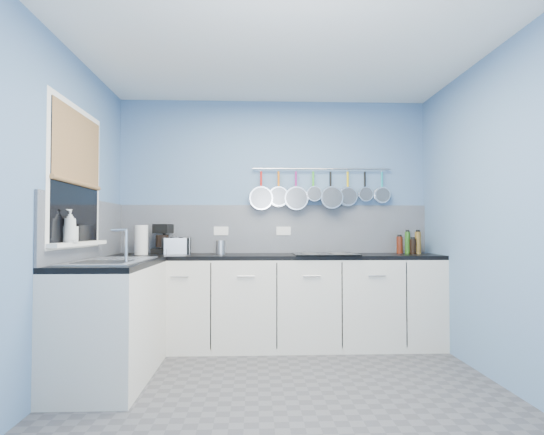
{
  "coord_description": "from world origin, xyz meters",
  "views": [
    {
      "loc": [
        -0.21,
        -3.17,
        1.14
      ],
      "look_at": [
        -0.05,
        0.75,
        1.25
      ],
      "focal_mm": 29.45,
      "sensor_mm": 36.0,
      "label": 1
    }
  ],
  "objects": [
    {
      "name": "wall_front",
      "position": [
        0.0,
        -1.51,
        1.25
      ],
      "size": [
        3.2,
        0.02,
        2.5
      ],
      "primitive_type": "cube",
      "color": "#5477A2",
      "rests_on": "ground"
    },
    {
      "name": "mixer_tap",
      "position": [
        -1.14,
        0.12,
        1.03
      ],
      "size": [
        0.12,
        0.08,
        0.26
      ],
      "primitive_type": null,
      "color": "silver",
      "rests_on": "worktop_left"
    },
    {
      "name": "socket_left",
      "position": [
        -0.55,
        1.48,
        1.13
      ],
      "size": [
        0.15,
        0.01,
        0.09
      ],
      "primitive_type": "cube",
      "color": "white",
      "rests_on": "backsplash_back"
    },
    {
      "name": "worktop_left",
      "position": [
        -1.3,
        0.3,
        0.88
      ],
      "size": [
        0.6,
        1.2,
        0.04
      ],
      "primitive_type": "cube",
      "color": "black",
      "rests_on": "cabinet_run_left"
    },
    {
      "name": "pot_rail",
      "position": [
        0.5,
        1.45,
        1.78
      ],
      "size": [
        1.45,
        0.02,
        0.02
      ],
      "primitive_type": "cylinder",
      "rotation": [
        0.0,
        1.57,
        0.0
      ],
      "color": "silver",
      "rests_on": "wall_back"
    },
    {
      "name": "wall_back",
      "position": [
        0.0,
        1.51,
        1.25
      ],
      "size": [
        3.2,
        0.02,
        2.5
      ],
      "primitive_type": "cube",
      "color": "#5477A2",
      "rests_on": "ground"
    },
    {
      "name": "cabinet_run_left",
      "position": [
        -1.3,
        0.3,
        0.43
      ],
      "size": [
        0.6,
        1.2,
        0.86
      ],
      "primitive_type": "cube",
      "color": "silver",
      "rests_on": "ground"
    },
    {
      "name": "condiment_4",
      "position": [
        1.38,
        1.22,
        0.97
      ],
      "size": [
        0.06,
        0.06,
        0.15
      ],
      "primitive_type": "cylinder",
      "color": "black",
      "rests_on": "worktop_back"
    },
    {
      "name": "backsplash_left",
      "position": [
        -1.59,
        0.6,
        1.15
      ],
      "size": [
        0.02,
        1.8,
        0.5
      ],
      "primitive_type": "cube",
      "color": "gray",
      "rests_on": "wall_left"
    },
    {
      "name": "pan_2",
      "position": [
        0.23,
        1.44,
        1.56
      ],
      "size": [
        0.25,
        0.09,
        0.44
      ],
      "primitive_type": null,
      "color": "silver",
      "rests_on": "pot_rail"
    },
    {
      "name": "condiment_3",
      "position": [
        1.43,
        1.23,
        1.01
      ],
      "size": [
        0.06,
        0.06,
        0.22
      ],
      "primitive_type": "cylinder",
      "color": "brown",
      "rests_on": "worktop_back"
    },
    {
      "name": "cabinet_run_back",
      "position": [
        0.0,
        1.2,
        0.43
      ],
      "size": [
        3.2,
        0.6,
        0.86
      ],
      "primitive_type": "cube",
      "color": "silver",
      "rests_on": "ground"
    },
    {
      "name": "window_glass",
      "position": [
        -1.57,
        0.3,
        1.55
      ],
      "size": [
        0.01,
        0.9,
        1.0
      ],
      "primitive_type": "cube",
      "color": "black",
      "rests_on": "wall_left"
    },
    {
      "name": "canister",
      "position": [
        -0.54,
        1.27,
        0.97
      ],
      "size": [
        0.11,
        0.11,
        0.14
      ],
      "primitive_type": "cylinder",
      "rotation": [
        0.0,
        0.0,
        -0.16
      ],
      "color": "silver",
      "rests_on": "worktop_back"
    },
    {
      "name": "bamboo_blind",
      "position": [
        -1.56,
        0.3,
        1.77
      ],
      "size": [
        0.01,
        0.9,
        0.55
      ],
      "primitive_type": "cube",
      "color": "#966646",
      "rests_on": "wall_left"
    },
    {
      "name": "toaster",
      "position": [
        -0.98,
        1.31,
        0.98
      ],
      "size": [
        0.28,
        0.2,
        0.16
      ],
      "primitive_type": "cube",
      "rotation": [
        0.0,
        0.0,
        0.23
      ],
      "color": "silver",
      "rests_on": "worktop_back"
    },
    {
      "name": "window_sill",
      "position": [
        -1.55,
        0.3,
        1.04
      ],
      "size": [
        0.1,
        0.98,
        0.03
      ],
      "primitive_type": "cube",
      "color": "white",
      "rests_on": "wall_left"
    },
    {
      "name": "condiment_1",
      "position": [
        1.36,
        1.31,
        1.01
      ],
      "size": [
        0.05,
        0.05,
        0.22
      ],
      "primitive_type": "cylinder",
      "color": "#265919",
      "rests_on": "worktop_back"
    },
    {
      "name": "wall_left",
      "position": [
        -1.61,
        0.0,
        1.25
      ],
      "size": [
        0.02,
        3.0,
        2.5
      ],
      "primitive_type": "cube",
      "color": "#5477A2",
      "rests_on": "ground"
    },
    {
      "name": "pan_4",
      "position": [
        0.59,
        1.44,
        1.57
      ],
      "size": [
        0.23,
        0.12,
        0.42
      ],
      "primitive_type": null,
      "color": "silver",
      "rests_on": "pot_rail"
    },
    {
      "name": "condiment_0",
      "position": [
        1.46,
        1.33,
        0.99
      ],
      "size": [
        0.06,
        0.06,
        0.18
      ],
      "primitive_type": "cylinder",
      "color": "#8C5914",
      "rests_on": "worktop_back"
    },
    {
      "name": "window_frame",
      "position": [
        -1.58,
        0.3,
        1.55
      ],
      "size": [
        0.01,
        1.0,
        1.1
      ],
      "primitive_type": "cube",
      "color": "white",
      "rests_on": "wall_left"
    },
    {
      "name": "hob",
      "position": [
        0.48,
        1.14,
        0.91
      ],
      "size": [
        0.61,
        0.53,
        0.01
      ],
      "primitive_type": "cube",
      "color": "black",
      "rests_on": "worktop_back"
    },
    {
      "name": "pan_3",
      "position": [
        0.41,
        1.44,
        1.61
      ],
      "size": [
        0.16,
        0.12,
        0.35
      ],
      "primitive_type": null,
      "color": "silver",
      "rests_on": "pot_rail"
    },
    {
      "name": "backsplash_back",
      "position": [
        0.0,
        1.49,
        1.15
      ],
      "size": [
        3.2,
        0.02,
        0.5
      ],
      "primitive_type": "cube",
      "color": "gray",
      "rests_on": "wall_back"
    },
    {
      "name": "pan_1",
      "position": [
        0.05,
        1.44,
        1.58
      ],
      "size": [
        0.21,
        0.07,
        0.4
      ],
      "primitive_type": null,
      "color": "silver",
      "rests_on": "pot_rail"
    },
    {
      "name": "pan_5",
      "position": [
        0.77,
        1.44,
        1.59
      ],
      "size": [
        0.2,
        0.05,
        0.39
      ],
      "primitive_type": null,
      "color": "silver",
      "rests_on": "pot_rail"
    },
    {
      "name": "worktop_back",
      "position": [
        0.0,
        1.2,
        0.88
      ],
      "size": [
        3.2,
        0.6,
        0.04
      ],
      "primitive_type": "cube",
      "color": "black",
      "rests_on": "cabinet_run_back"
    },
    {
      "name": "socket_right",
      "position": [
        0.1,
        1.48,
        1.13
      ],
      "size": [
        0.15,
        0.01,
        0.09
      ],
      "primitive_type": "cube",
      "color": "white",
      "rests_on": "backsplash_back"
    },
    {
      "name": "soap_bottle_a",
      "position": [
        -1.53,
        0.08,
        1.17
      ],
      "size": [
        0.11,
        0.11,
        0.24
      ],
      "primitive_type": "imported",
      "rotation": [
        0.0,
        0.0,
        -0.19
      ],
      "color": "white",
      "rests_on": "window_sill"
    },
    {
      "name": "soap_bottle_b",
      "position": [
        -1.53,
        0.1,
        1.14
      ],
      "size": [
        0.08,
        0.08,
        0.17
      ],
      "primitive_type": "imported",
      "rotation": [
        0.0,
        0.0,
        -0.03
      ],
      "color": "white",
      "rests_on": "window_sill"
    },
    {
      "name": "floor",
      "position": [
        0.0,
        0.0,
        -0.01
      ],
      "size": [
        3.2,
        3.0,
        0.02
      ],
      "primitive_type": "cube",
      "color": "#47474C",
      "rests_on": "ground"
    },
    {
      "name": "paper_towel",
      "position": [
        -1.31,
        1.22,
        1.04
      ],
      "size": [
        0.14,
        0.14,
        0.29
      ],
      "primitive_type": "cylinder",
      "rotation": [
        0.0,
        0.0,
        -0.12
      ],
      "color": "white",
      "rests_on": "worktop_back"
    },
    {
      "name": "ceiling",
      "position": [
        0.0,
        0.0,
        2.51
      ],
      "size": [
        3.2,
        3.0,
        0.02
      ],
      "primitive_type": "cube",
      "color": "white",
      "rests_on": "ground"
    },
    {
      "name": "wall_right",
      "position": [
        1.61,
        0.0,
        1.25
      ],
      "size": [
        0.02,
        3.0,
        2.5
      ],
      "primitive_type": "cube",
      "color": "#5477A2",
      "rests_on": "ground"
    },
    {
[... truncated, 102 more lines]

